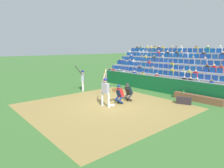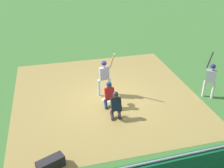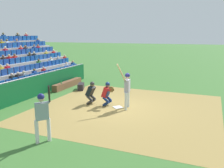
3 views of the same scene
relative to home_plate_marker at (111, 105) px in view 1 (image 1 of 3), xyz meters
name	(u,v)px [view 1 (image 1 of 3)]	position (x,y,z in m)	size (l,w,h in m)	color
ground_plane	(111,105)	(0.00, 0.00, -0.02)	(160.00, 160.00, 0.00)	#3D6E30
infield_dirt_patch	(105,107)	(0.00, 0.50, -0.01)	(8.81, 8.95, 0.01)	olive
home_plate_marker	(111,105)	(0.00, 0.00, 0.00)	(0.44, 0.44, 0.02)	white
batter_at_plate	(105,89)	(-0.01, 0.48, 1.14)	(0.77, 0.58, 2.32)	silver
catcher_crouching	(119,93)	(-0.08, -0.63, 0.71)	(0.48, 0.72, 1.31)	navy
home_plate_umpire	(128,91)	(-0.04, -1.53, 0.68)	(0.49, 0.50, 1.28)	#2B2A2A
dugout_wall	(161,85)	(0.00, -5.50, 0.61)	(13.19, 0.24, 1.30)	#0F5329
dugout_bench	(198,98)	(-3.29, -4.95, 0.20)	(3.34, 0.40, 0.44)	brown
water_bottle_on_bench	(184,92)	(-2.31, -4.85, 0.53)	(0.07, 0.07, 0.21)	green
equipment_duffel_bag	(184,101)	(-2.95, -3.71, 0.20)	(0.93, 0.36, 0.42)	#282226
on_deck_batter	(83,78)	(4.77, -1.08, 1.08)	(0.56, 0.80, 2.14)	silver
bleacher_stand	(190,73)	(0.01, -10.36, 1.15)	(18.61, 5.14, 3.84)	#9D9996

